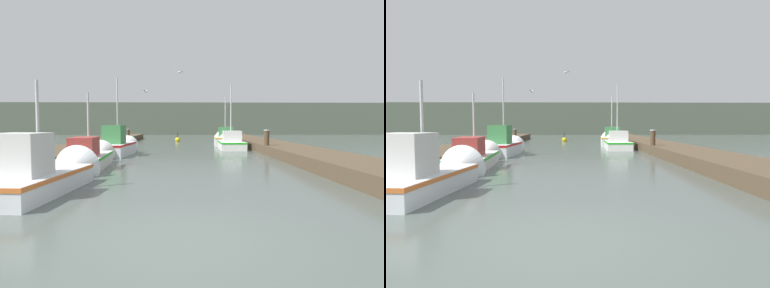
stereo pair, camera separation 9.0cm
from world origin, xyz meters
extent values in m
plane|color=#47514C|center=(0.00, 0.00, 0.00)|extent=(200.00, 200.00, 0.00)
cube|color=#4C3D2B|center=(-5.91, 16.00, 0.26)|extent=(2.55, 40.00, 0.52)
cube|color=#4C3D2B|center=(5.91, 16.00, 0.26)|extent=(2.55, 40.00, 0.52)
cube|color=#4C5647|center=(0.00, 56.05, 2.49)|extent=(120.00, 16.00, 4.98)
cube|color=silver|center=(-3.67, 3.73, 0.26)|extent=(1.98, 4.06, 0.53)
cube|color=#D2682C|center=(-3.67, 3.73, 0.47)|extent=(2.01, 4.10, 0.10)
cone|color=silver|center=(-3.46, 6.11, 0.26)|extent=(1.63, 0.96, 1.56)
cube|color=silver|center=(-3.71, 3.24, 1.03)|extent=(1.19, 1.23, 1.00)
cylinder|color=#B2B2B7|center=(-3.65, 4.02, 1.69)|extent=(0.08, 0.08, 2.33)
cube|color=silver|center=(-3.75, 8.87, 0.25)|extent=(1.75, 4.24, 0.51)
cube|color=green|center=(-3.75, 8.87, 0.45)|extent=(1.78, 4.27, 0.10)
cone|color=silver|center=(-3.93, 11.47, 0.25)|extent=(1.47, 1.16, 1.40)
cube|color=#99332D|center=(-3.72, 8.35, 0.87)|extent=(1.01, 1.65, 0.72)
cylinder|color=#B2B2B7|center=(-3.77, 9.18, 1.75)|extent=(0.08, 0.08, 2.49)
cube|color=silver|center=(-3.58, 14.02, 0.34)|extent=(1.64, 3.95, 0.67)
cube|color=red|center=(-3.58, 14.02, 0.61)|extent=(1.67, 3.98, 0.10)
cone|color=silver|center=(-3.43, 16.39, 0.34)|extent=(1.39, 0.96, 1.34)
cube|color=#387A42|center=(-3.61, 13.54, 1.17)|extent=(1.09, 1.30, 0.99)
cylinder|color=#B2B2B7|center=(-3.56, 14.31, 2.47)|extent=(0.08, 0.08, 3.60)
cube|color=silver|center=(3.37, 18.40, 0.27)|extent=(1.70, 3.86, 0.55)
cube|color=#17AD14|center=(3.37, 18.40, 0.49)|extent=(1.74, 3.89, 0.10)
cone|color=silver|center=(3.44, 20.69, 0.27)|extent=(1.53, 0.82, 1.51)
cube|color=silver|center=(3.36, 17.92, 0.90)|extent=(1.21, 1.26, 0.71)
cylinder|color=#B2B2B7|center=(3.38, 18.69, 2.47)|extent=(0.08, 0.08, 3.85)
cube|color=silver|center=(3.51, 22.74, 0.35)|extent=(2.02, 4.17, 0.69)
cube|color=gold|center=(3.51, 22.74, 0.63)|extent=(2.06, 4.20, 0.10)
cone|color=silver|center=(3.69, 25.16, 0.35)|extent=(1.70, 0.92, 1.64)
cube|color=#387A42|center=(3.47, 22.24, 1.08)|extent=(1.21, 1.44, 0.78)
cylinder|color=#B2B2B7|center=(3.53, 23.05, 2.32)|extent=(0.08, 0.08, 3.26)
cylinder|color=#473523|center=(4.79, 14.28, 0.68)|extent=(0.29, 0.29, 1.36)
cylinder|color=silver|center=(4.79, 14.28, 1.38)|extent=(0.33, 0.33, 0.04)
cylinder|color=#473523|center=(-4.80, 25.90, 0.61)|extent=(0.26, 0.26, 1.22)
cylinder|color=silver|center=(-4.80, 25.90, 1.24)|extent=(0.30, 0.30, 0.04)
sphere|color=gold|center=(-0.43, 28.61, 0.14)|extent=(0.51, 0.51, 0.51)
cylinder|color=black|center=(-0.43, 28.61, 0.65)|extent=(0.06, 0.06, 0.50)
ellipsoid|color=white|center=(-2.13, 15.52, 3.65)|extent=(0.31, 0.21, 0.12)
cube|color=gray|center=(-2.09, 15.65, 3.67)|extent=(0.19, 0.29, 0.07)
cube|color=gray|center=(-2.17, 15.39, 3.67)|extent=(0.19, 0.29, 0.07)
ellipsoid|color=white|center=(-0.14, 17.31, 5.02)|extent=(0.29, 0.30, 0.12)
cube|color=gray|center=(-0.03, 17.22, 5.04)|extent=(0.28, 0.27, 0.07)
cube|color=gray|center=(-0.24, 17.40, 5.04)|extent=(0.28, 0.27, 0.07)
camera|label=1|loc=(0.07, -4.82, 1.75)|focal=32.00mm
camera|label=2|loc=(0.16, -4.82, 1.75)|focal=32.00mm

